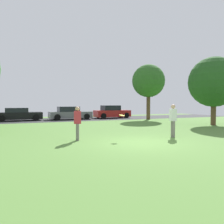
# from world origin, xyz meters

# --- Properties ---
(ground_plane) EXTENTS (44.00, 44.00, 0.00)m
(ground_plane) POSITION_xyz_m (0.00, 0.00, 0.00)
(ground_plane) COLOR #547F38
(road_strip) EXTENTS (44.00, 6.40, 0.01)m
(road_strip) POSITION_xyz_m (0.00, 16.00, 0.00)
(road_strip) COLOR #28282B
(road_strip) RESTS_ON ground_plane
(oak_tree_center) EXTENTS (3.56, 3.56, 5.99)m
(oak_tree_center) POSITION_xyz_m (8.64, 12.29, 4.18)
(oak_tree_center) COLOR brown
(oak_tree_center) RESTS_ON ground_plane
(oak_tree_right) EXTENTS (4.02, 4.02, 5.49)m
(oak_tree_right) POSITION_xyz_m (9.79, 4.65, 3.47)
(oak_tree_right) COLOR brown
(oak_tree_right) RESTS_ON ground_plane
(person_thrower) EXTENTS (0.36, 0.30, 1.70)m
(person_thrower) POSITION_xyz_m (2.43, 0.73, 0.94)
(person_thrower) COLOR slate
(person_thrower) RESTS_ON ground_plane
(person_catcher) EXTENTS (0.36, 0.30, 1.61)m
(person_catcher) POSITION_xyz_m (-2.37, 1.75, 0.88)
(person_catcher) COLOR slate
(person_catcher) RESTS_ON ground_plane
(frisbee_disc) EXTENTS (0.37, 0.37, 0.06)m
(frisbee_disc) POSITION_xyz_m (-0.25, 1.30, 1.17)
(frisbee_disc) COLOR yellow
(parked_car_black) EXTENTS (4.45, 1.97, 1.30)m
(parked_car_black) POSITION_xyz_m (-4.34, 16.31, 0.61)
(parked_car_black) COLOR black
(parked_car_black) RESTS_ON ground_plane
(parked_car_grey) EXTENTS (4.56, 1.95, 1.41)m
(parked_car_grey) POSITION_xyz_m (0.87, 15.93, 0.64)
(parked_car_grey) COLOR slate
(parked_car_grey) RESTS_ON ground_plane
(parked_car_red) EXTENTS (4.27, 1.96, 1.51)m
(parked_car_red) POSITION_xyz_m (6.09, 16.30, 0.69)
(parked_car_red) COLOR #B21E1E
(parked_car_red) RESTS_ON ground_plane
(street_lamp_post) EXTENTS (0.14, 0.14, 4.50)m
(street_lamp_post) POSITION_xyz_m (8.74, 12.20, 2.25)
(street_lamp_post) COLOR #2D2D33
(street_lamp_post) RESTS_ON ground_plane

